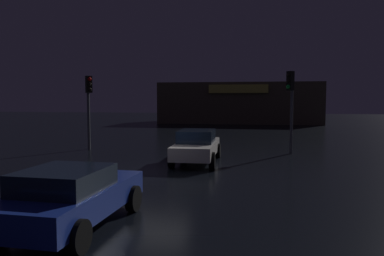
{
  "coord_description": "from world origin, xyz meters",
  "views": [
    {
      "loc": [
        3.97,
        -13.98,
        2.84
      ],
      "look_at": [
        0.2,
        6.81,
        1.21
      ],
      "focal_mm": 35.86,
      "sensor_mm": 36.0,
      "label": 1
    }
  ],
  "objects_px": {
    "store_building": "(240,103)",
    "traffic_signal_cross_left": "(291,96)",
    "traffic_signal_opposite": "(89,98)",
    "car_near": "(71,196)",
    "car_far": "(197,146)"
  },
  "relations": [
    {
      "from": "traffic_signal_opposite",
      "to": "car_near",
      "type": "relative_size",
      "value": 0.97
    },
    {
      "from": "car_far",
      "to": "traffic_signal_opposite",
      "type": "bearing_deg",
      "value": 154.59
    },
    {
      "from": "traffic_signal_cross_left",
      "to": "car_near",
      "type": "height_order",
      "value": "traffic_signal_cross_left"
    },
    {
      "from": "traffic_signal_cross_left",
      "to": "car_far",
      "type": "relative_size",
      "value": 0.91
    },
    {
      "from": "traffic_signal_cross_left",
      "to": "car_near",
      "type": "xyz_separation_m",
      "value": [
        -5.53,
        -12.45,
        -2.28
      ]
    },
    {
      "from": "car_near",
      "to": "car_far",
      "type": "bearing_deg",
      "value": 82.1
    },
    {
      "from": "traffic_signal_cross_left",
      "to": "car_near",
      "type": "bearing_deg",
      "value": -113.96
    },
    {
      "from": "store_building",
      "to": "traffic_signal_cross_left",
      "type": "distance_m",
      "value": 25.7
    },
    {
      "from": "traffic_signal_cross_left",
      "to": "car_far",
      "type": "bearing_deg",
      "value": -141.74
    },
    {
      "from": "store_building",
      "to": "car_near",
      "type": "height_order",
      "value": "store_building"
    },
    {
      "from": "traffic_signal_cross_left",
      "to": "store_building",
      "type": "bearing_deg",
      "value": 98.88
    },
    {
      "from": "car_near",
      "to": "store_building",
      "type": "bearing_deg",
      "value": 87.63
    },
    {
      "from": "store_building",
      "to": "car_near",
      "type": "relative_size",
      "value": 4.34
    },
    {
      "from": "traffic_signal_opposite",
      "to": "traffic_signal_cross_left",
      "type": "bearing_deg",
      "value": 1.3
    },
    {
      "from": "traffic_signal_opposite",
      "to": "car_near",
      "type": "distance_m",
      "value": 13.49
    }
  ]
}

